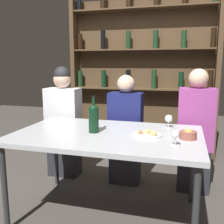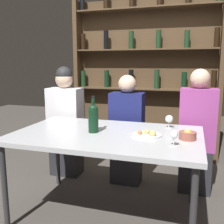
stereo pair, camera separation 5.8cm
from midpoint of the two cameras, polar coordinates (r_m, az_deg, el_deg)
ground_plane at (r=2.45m, az=-1.70°, el=-21.38°), size 10.00×10.00×0.00m
dining_table at (r=2.17m, az=-1.80°, el=-5.92°), size 1.52×0.96×0.73m
wine_rack_wall at (r=3.74m, az=6.07°, el=8.71°), size 2.05×0.21×2.29m
wine_bottle at (r=2.16m, az=-4.79°, el=-1.10°), size 0.08×0.08×0.30m
wine_glass_0 at (r=2.37m, az=11.55°, el=-1.50°), size 0.07×0.07×0.12m
wine_glass_1 at (r=1.85m, az=12.77°, el=-4.92°), size 0.06×0.06×0.11m
food_plate_0 at (r=2.09m, az=6.97°, el=-4.81°), size 0.24×0.24×0.05m
snack_bowl at (r=2.06m, az=15.46°, el=-4.76°), size 0.13×0.13×0.08m
seated_person_left at (r=3.08m, az=-11.01°, el=-2.54°), size 0.38×0.22×1.27m
seated_person_center at (r=2.84m, az=2.29°, el=-4.58°), size 0.35×0.22×1.18m
seated_person_right at (r=2.77m, az=17.08°, el=-4.72°), size 0.35×0.22×1.25m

